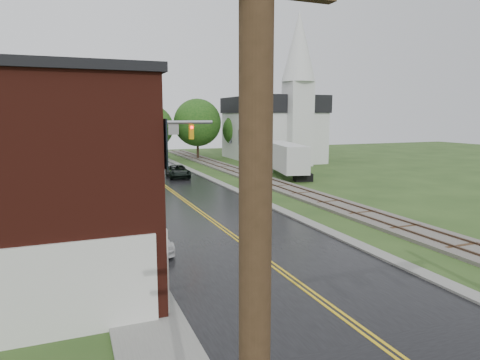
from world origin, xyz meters
TOP-DOWN VIEW (x-y plane):
  - main_road at (0.00, 30.00)m, footprint 10.00×90.00m
  - curb_right at (5.40, 35.00)m, footprint 0.80×70.00m
  - sidewalk_left at (-6.20, 25.00)m, footprint 2.40×50.00m
  - yellow_house at (-11.00, 26.00)m, footprint 8.00×7.00m
  - darkred_building at (-10.00, 35.00)m, footprint 7.00×6.00m
  - church at (20.00, 53.74)m, footprint 10.40×18.40m
  - railroad at (10.00, 35.00)m, footprint 3.20×80.00m
  - traffic_signal_far at (-3.47, 27.00)m, footprint 7.34×0.43m
  - utility_pole_a at (-6.80, 0.00)m, footprint 1.80×0.28m
  - utility_pole_b at (-6.80, 22.00)m, footprint 1.80×0.28m
  - utility_pole_c at (-6.80, 44.00)m, footprint 1.80×0.28m
  - tree_left_c at (-13.85, 39.90)m, footprint 6.00×6.00m
  - tree_left_e at (-8.85, 45.90)m, footprint 6.40×6.40m
  - suv_dark at (2.49, 41.80)m, footprint 2.59×4.99m
  - pickup_white at (-4.80, 17.64)m, footprint 2.03×4.22m
  - semi_trailer at (13.80, 38.74)m, footprint 4.87×11.54m

SIDE VIEW (x-z plane):
  - main_road at x=0.00m, z-range -0.01..0.01m
  - curb_right at x=5.40m, z-range -0.06..0.06m
  - sidewalk_left at x=-6.20m, z-range -0.06..0.06m
  - railroad at x=10.00m, z-range -0.04..0.26m
  - pickup_white at x=-4.80m, z-range 0.00..1.18m
  - suv_dark at x=2.49m, z-range 0.00..1.34m
  - semi_trailer at x=13.80m, z-range 0.36..3.98m
  - darkred_building at x=-10.00m, z-range 0.00..4.40m
  - yellow_house at x=-11.00m, z-range 0.00..6.40m
  - tree_left_c at x=-13.85m, z-range 0.69..8.34m
  - utility_pole_a at x=-6.80m, z-range 0.22..9.22m
  - utility_pole_b at x=-6.80m, z-range 0.22..9.22m
  - utility_pole_c at x=-6.80m, z-range 0.22..9.22m
  - tree_left_e at x=-8.85m, z-range 0.73..8.89m
  - traffic_signal_far at x=-3.47m, z-range 1.37..8.57m
  - church at x=20.00m, z-range -4.17..15.83m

